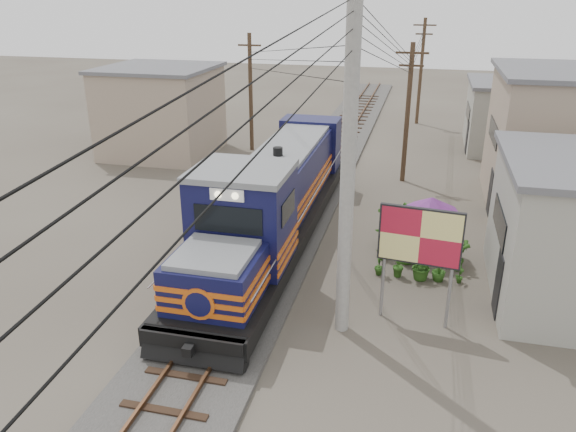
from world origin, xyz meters
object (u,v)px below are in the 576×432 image
(locomotive, at_px, (274,201))
(vendor, at_px, (425,224))
(billboard, at_px, (420,239))
(market_umbrella, at_px, (432,205))

(locomotive, distance_m, vendor, 5.97)
(vendor, bearing_deg, billboard, 70.50)
(locomotive, bearing_deg, billboard, -38.84)
(market_umbrella, height_order, vendor, market_umbrella)
(market_umbrella, xyz_separation_m, vendor, (-0.13, 1.01, -1.19))
(market_umbrella, bearing_deg, locomotive, -177.16)
(billboard, bearing_deg, locomotive, 147.85)
(locomotive, relative_size, vendor, 9.54)
(locomotive, relative_size, billboard, 4.51)
(locomotive, distance_m, billboard, 7.17)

